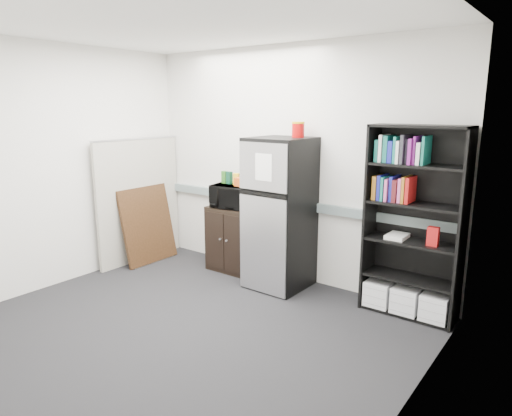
# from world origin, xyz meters

# --- Properties ---
(floor) EXTENTS (4.00, 4.00, 0.00)m
(floor) POSITION_xyz_m (0.00, 0.00, 0.00)
(floor) COLOR black
(floor) RESTS_ON ground
(wall_back) EXTENTS (4.00, 0.02, 2.70)m
(wall_back) POSITION_xyz_m (0.00, 1.75, 1.35)
(wall_back) COLOR silver
(wall_back) RESTS_ON floor
(wall_right) EXTENTS (0.02, 3.50, 2.70)m
(wall_right) POSITION_xyz_m (2.00, 0.00, 1.35)
(wall_right) COLOR silver
(wall_right) RESTS_ON floor
(wall_left) EXTENTS (0.02, 3.50, 2.70)m
(wall_left) POSITION_xyz_m (-2.00, 0.00, 1.35)
(wall_left) COLOR silver
(wall_left) RESTS_ON floor
(ceiling) EXTENTS (4.00, 3.50, 0.02)m
(ceiling) POSITION_xyz_m (0.00, 0.00, 2.70)
(ceiling) COLOR white
(ceiling) RESTS_ON wall_back
(electrical_raceway) EXTENTS (3.92, 0.05, 0.10)m
(electrical_raceway) POSITION_xyz_m (0.00, 1.72, 0.90)
(electrical_raceway) COLOR slate
(electrical_raceway) RESTS_ON wall_back
(wall_note) EXTENTS (0.14, 0.00, 0.10)m
(wall_note) POSITION_xyz_m (-0.35, 1.74, 1.55)
(wall_note) COLOR white
(wall_note) RESTS_ON wall_back
(bookshelf) EXTENTS (0.90, 0.34, 1.85)m
(bookshelf) POSITION_xyz_m (1.53, 1.57, 0.91)
(bookshelf) COLOR black
(bookshelf) RESTS_ON floor
(cubicle_partition) EXTENTS (0.06, 1.30, 1.62)m
(cubicle_partition) POSITION_xyz_m (-1.90, 1.08, 0.81)
(cubicle_partition) COLOR #9A9589
(cubicle_partition) RESTS_ON floor
(cabinet) EXTENTS (0.65, 0.43, 0.81)m
(cabinet) POSITION_xyz_m (-0.63, 1.50, 0.40)
(cabinet) COLOR black
(cabinet) RESTS_ON floor
(microwave) EXTENTS (0.56, 0.42, 0.28)m
(microwave) POSITION_xyz_m (-0.63, 1.48, 0.95)
(microwave) COLOR black
(microwave) RESTS_ON cabinet
(snack_box_a) EXTENTS (0.08, 0.06, 0.15)m
(snack_box_a) POSITION_xyz_m (-0.80, 1.52, 1.16)
(snack_box_a) COLOR #265E1B
(snack_box_a) RESTS_ON microwave
(snack_box_b) EXTENTS (0.08, 0.06, 0.15)m
(snack_box_b) POSITION_xyz_m (-0.72, 1.52, 1.16)
(snack_box_b) COLOR #0D3A26
(snack_box_b) RESTS_ON microwave
(snack_box_c) EXTENTS (0.08, 0.07, 0.14)m
(snack_box_c) POSITION_xyz_m (-0.61, 1.52, 1.16)
(snack_box_c) COLOR yellow
(snack_box_c) RESTS_ON microwave
(snack_bag) EXTENTS (0.18, 0.11, 0.10)m
(snack_bag) POSITION_xyz_m (-0.48, 1.47, 1.14)
(snack_bag) COLOR #D65015
(snack_bag) RESTS_ON microwave
(refrigerator) EXTENTS (0.64, 0.67, 1.69)m
(refrigerator) POSITION_xyz_m (0.09, 1.42, 0.84)
(refrigerator) COLOR black
(refrigerator) RESTS_ON floor
(coffee_can) EXTENTS (0.14, 0.14, 0.19)m
(coffee_can) POSITION_xyz_m (0.23, 1.55, 1.78)
(coffee_can) COLOR #B00808
(coffee_can) RESTS_ON refrigerator
(framed_poster) EXTENTS (0.25, 0.78, 0.99)m
(framed_poster) POSITION_xyz_m (-1.77, 1.09, 0.50)
(framed_poster) COLOR black
(framed_poster) RESTS_ON floor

